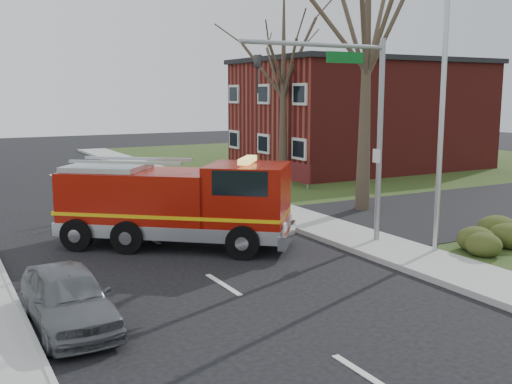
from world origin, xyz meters
TOP-DOWN VIEW (x-y plane):
  - ground at (0.00, 0.00)m, footprint 120.00×120.00m
  - sidewalk_right at (6.20, 0.00)m, footprint 2.40×80.00m
  - brick_building at (19.00, 18.00)m, footprint 15.40×10.40m
  - health_center_sign at (10.50, 12.50)m, footprint 0.12×2.00m
  - hedge_corner at (9.00, -1.00)m, footprint 2.80×2.00m
  - bare_tree_near at (9.50, 6.00)m, footprint 6.00×6.00m
  - bare_tree_far at (11.00, 15.00)m, footprint 5.25×5.25m
  - traffic_signal_mast at (5.21, 1.50)m, footprint 5.29×0.18m
  - streetlight_pole at (7.14, -0.50)m, footprint 1.48×0.16m
  - fire_engine at (0.52, 4.50)m, footprint 7.41×6.71m
  - parked_car_maroon at (-4.20, -1.00)m, footprint 1.68×4.00m

SIDE VIEW (x-z plane):
  - ground at x=0.00m, z-range 0.00..0.00m
  - sidewalk_right at x=6.20m, z-range 0.00..0.15m
  - hedge_corner at x=9.00m, z-range 0.13..1.03m
  - parked_car_maroon at x=-4.20m, z-range 0.00..1.35m
  - health_center_sign at x=10.50m, z-range 0.18..1.58m
  - fire_engine at x=0.52m, z-range -0.14..2.88m
  - brick_building at x=19.00m, z-range 0.03..7.28m
  - streetlight_pole at x=7.14m, z-range 0.35..8.75m
  - traffic_signal_mast at x=5.21m, z-range 1.31..8.11m
  - bare_tree_far at x=11.00m, z-range 1.24..11.74m
  - bare_tree_near at x=9.50m, z-range 1.41..13.41m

